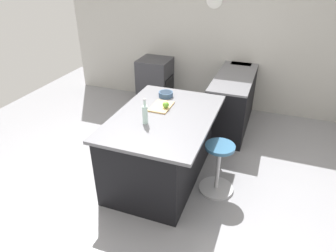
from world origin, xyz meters
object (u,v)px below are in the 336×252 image
fruit_bowl (166,94)px  stool_by_window (218,169)px  oven_range (155,81)px  cutting_board (161,107)px  apple_green (166,105)px  kitchen_island (161,146)px  water_bottle (145,114)px

fruit_bowl → stool_by_window: bearing=57.4°
oven_range → fruit_bowl: 1.93m
cutting_board → apple_green: bearing=68.1°
oven_range → apple_green: 2.31m
stool_by_window → cutting_board: size_ratio=1.86×
kitchen_island → fruit_bowl: bearing=-165.9°
water_bottle → stool_by_window: bearing=104.6°
kitchen_island → apple_green: size_ratio=20.52×
cutting_board → apple_green: size_ratio=4.35×
apple_green → fruit_bowl: size_ratio=0.42×
fruit_bowl → cutting_board: bearing=10.9°
cutting_board → water_bottle: size_ratio=1.15×
kitchen_island → water_bottle: 0.64m
fruit_bowl → apple_green: bearing=20.8°
cutting_board → apple_green: apple_green is taller
oven_range → cutting_board: 2.24m
cutting_board → apple_green: 0.10m
stool_by_window → water_bottle: water_bottle is taller
oven_range → apple_green: (2.02, 0.99, 0.53)m
fruit_bowl → kitchen_island: bearing=14.1°
oven_range → apple_green: size_ratio=10.78×
apple_green → fruit_bowl: apple_green is taller
oven_range → kitchen_island: bearing=24.2°
water_bottle → fruit_bowl: (-0.80, -0.05, -0.08)m
apple_green → water_bottle: water_bottle is taller
apple_green → water_bottle: bearing=-12.0°
oven_range → kitchen_island: size_ratio=0.53×
kitchen_island → stool_by_window: kitchen_island is taller
stool_by_window → apple_green: apple_green is taller
kitchen_island → cutting_board: (-0.20, -0.07, 0.47)m
oven_range → stool_by_window: (2.23, 1.76, -0.13)m
apple_green → kitchen_island: bearing=-1.6°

